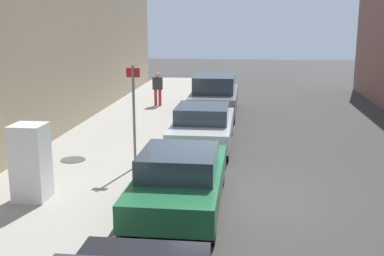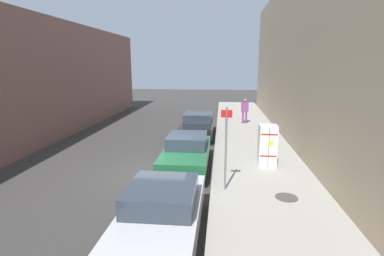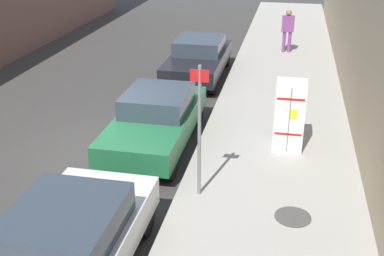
{
  "view_description": "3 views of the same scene",
  "coord_description": "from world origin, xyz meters",
  "px_view_note": "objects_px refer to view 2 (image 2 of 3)",
  "views": [
    {
      "loc": [
        0.29,
        -10.64,
        4.08
      ],
      "look_at": [
        -1.1,
        1.46,
        1.32
      ],
      "focal_mm": 45.0,
      "sensor_mm": 36.0,
      "label": 1
    },
    {
      "loc": [
        -2.5,
        11.04,
        4.27
      ],
      "look_at": [
        -1.05,
        -3.45,
        1.14
      ],
      "focal_mm": 28.0,
      "sensor_mm": 36.0,
      "label": 2
    },
    {
      "loc": [
        -4.26,
        9.99,
        5.5
      ],
      "look_at": [
        -2.05,
        -0.65,
        0.61
      ],
      "focal_mm": 45.0,
      "sensor_mm": 36.0,
      "label": 3
    }
  ],
  "objects_px": {
    "street_sign_post": "(226,145)",
    "parked_sedan_green": "(187,151)",
    "pedestrian_walking_far": "(245,109)",
    "parked_sedan_dark": "(198,124)",
    "discarded_refrigerator": "(267,146)",
    "parked_sedan_silver": "(161,214)"
  },
  "relations": [
    {
      "from": "pedestrian_walking_far",
      "to": "parked_sedan_silver",
      "type": "distance_m",
      "value": 14.85
    },
    {
      "from": "street_sign_post",
      "to": "pedestrian_walking_far",
      "type": "distance_m",
      "value": 11.7
    },
    {
      "from": "parked_sedan_green",
      "to": "pedestrian_walking_far",
      "type": "bearing_deg",
      "value": -108.24
    },
    {
      "from": "parked_sedan_dark",
      "to": "parked_sedan_silver",
      "type": "bearing_deg",
      "value": 90.0
    },
    {
      "from": "discarded_refrigerator",
      "to": "parked_sedan_green",
      "type": "distance_m",
      "value": 3.32
    },
    {
      "from": "street_sign_post",
      "to": "parked_sedan_green",
      "type": "xyz_separation_m",
      "value": [
        1.57,
        -2.41,
        -0.98
      ]
    },
    {
      "from": "street_sign_post",
      "to": "parked_sedan_silver",
      "type": "xyz_separation_m",
      "value": [
        1.57,
        2.94,
        -0.97
      ]
    },
    {
      "from": "street_sign_post",
      "to": "parked_sedan_green",
      "type": "distance_m",
      "value": 3.04
    },
    {
      "from": "street_sign_post",
      "to": "discarded_refrigerator",
      "type": "bearing_deg",
      "value": -123.9
    },
    {
      "from": "discarded_refrigerator",
      "to": "parked_sedan_dark",
      "type": "distance_m",
      "value": 6.38
    },
    {
      "from": "parked_sedan_green",
      "to": "discarded_refrigerator",
      "type": "bearing_deg",
      "value": -177.17
    },
    {
      "from": "pedestrian_walking_far",
      "to": "parked_sedan_dark",
      "type": "xyz_separation_m",
      "value": [
        3.03,
        3.57,
        -0.44
      ]
    },
    {
      "from": "street_sign_post",
      "to": "parked_sedan_green",
      "type": "height_order",
      "value": "street_sign_post"
    },
    {
      "from": "discarded_refrigerator",
      "to": "parked_sedan_silver",
      "type": "xyz_separation_m",
      "value": [
        3.3,
        5.51,
        -0.28
      ]
    },
    {
      "from": "discarded_refrigerator",
      "to": "pedestrian_walking_far",
      "type": "height_order",
      "value": "pedestrian_walking_far"
    },
    {
      "from": "discarded_refrigerator",
      "to": "parked_sedan_green",
      "type": "bearing_deg",
      "value": 2.83
    },
    {
      "from": "parked_sedan_dark",
      "to": "discarded_refrigerator",
      "type": "bearing_deg",
      "value": 121.15
    },
    {
      "from": "discarded_refrigerator",
      "to": "pedestrian_walking_far",
      "type": "distance_m",
      "value": 9.03
    },
    {
      "from": "parked_sedan_green",
      "to": "parked_sedan_silver",
      "type": "bearing_deg",
      "value": 90.0
    },
    {
      "from": "pedestrian_walking_far",
      "to": "parked_sedan_dark",
      "type": "distance_m",
      "value": 4.7
    },
    {
      "from": "pedestrian_walking_far",
      "to": "parked_sedan_dark",
      "type": "height_order",
      "value": "pedestrian_walking_far"
    },
    {
      "from": "discarded_refrigerator",
      "to": "street_sign_post",
      "type": "distance_m",
      "value": 3.17
    }
  ]
}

